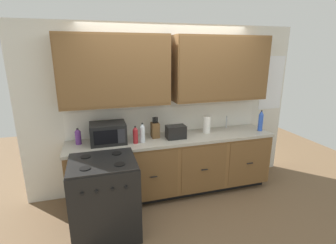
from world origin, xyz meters
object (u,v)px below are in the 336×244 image
(microwave, at_px, (108,133))
(bottle_blue, at_px, (261,121))
(bottle_red, at_px, (135,135))
(toaster, at_px, (176,132))
(bottle_clear, at_px, (142,133))
(bottle_violet, at_px, (78,136))
(stove_range, at_px, (105,197))
(knife_block, at_px, (155,130))
(paper_towel_roll, at_px, (207,124))

(microwave, relative_size, bottle_blue, 1.45)
(bottle_blue, height_order, bottle_red, bottle_blue)
(toaster, bearing_deg, bottle_clear, -176.78)
(toaster, height_order, bottle_red, bottle_red)
(bottle_blue, bearing_deg, bottle_violet, 176.20)
(stove_range, xyz_separation_m, knife_block, (0.79, 0.71, 0.55))
(toaster, distance_m, bottle_blue, 1.41)
(toaster, relative_size, bottle_violet, 1.25)
(stove_range, distance_m, bottle_violet, 0.95)
(bottle_blue, distance_m, bottle_violet, 2.77)
(knife_block, xyz_separation_m, bottle_blue, (1.69, -0.16, 0.05))
(stove_range, height_order, paper_towel_roll, paper_towel_roll)
(bottle_clear, bearing_deg, bottle_red, -175.08)
(paper_towel_roll, xyz_separation_m, bottle_clear, (-1.04, -0.15, 0.01))
(bottle_violet, bearing_deg, stove_range, -68.95)
(bottle_violet, height_order, bottle_red, bottle_red)
(bottle_blue, relative_size, bottle_violet, 1.48)
(knife_block, bearing_deg, bottle_blue, -5.39)
(bottle_red, bearing_deg, stove_range, -130.99)
(microwave, bearing_deg, bottle_clear, -14.54)
(bottle_clear, distance_m, bottle_red, 0.10)
(knife_block, height_order, bottle_red, knife_block)
(paper_towel_roll, height_order, bottle_red, paper_towel_roll)
(bottle_violet, relative_size, bottle_red, 0.92)
(bottle_blue, bearing_deg, stove_range, -167.53)
(stove_range, xyz_separation_m, microwave, (0.12, 0.67, 0.58))
(stove_range, bearing_deg, paper_towel_roll, 23.53)
(bottle_blue, distance_m, bottle_clear, 1.90)
(paper_towel_roll, distance_m, bottle_violet, 1.90)
(toaster, distance_m, bottle_red, 0.60)
(toaster, xyz_separation_m, bottle_blue, (1.41, -0.03, 0.07))
(knife_block, xyz_separation_m, paper_towel_roll, (0.83, -0.00, 0.01))
(microwave, height_order, paper_towel_roll, microwave)
(bottle_red, bearing_deg, bottle_blue, 0.09)
(bottle_red, bearing_deg, toaster, 3.51)
(bottle_violet, bearing_deg, paper_towel_roll, -0.82)
(toaster, bearing_deg, bottle_blue, -1.36)
(bottle_blue, height_order, bottle_clear, bottle_blue)
(toaster, bearing_deg, paper_towel_roll, 12.62)
(bottle_blue, bearing_deg, bottle_red, -179.91)
(toaster, xyz_separation_m, paper_towel_roll, (0.55, 0.12, 0.03))
(microwave, xyz_separation_m, bottle_blue, (2.36, -0.12, 0.02))
(paper_towel_roll, bearing_deg, stove_range, -156.47)
(microwave, distance_m, bottle_red, 0.38)
(stove_range, distance_m, toaster, 1.33)
(toaster, bearing_deg, stove_range, -151.47)
(microwave, relative_size, paper_towel_roll, 1.85)
(knife_block, bearing_deg, bottle_clear, -144.80)
(stove_range, distance_m, bottle_blue, 2.61)
(stove_range, distance_m, bottle_clear, 0.98)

